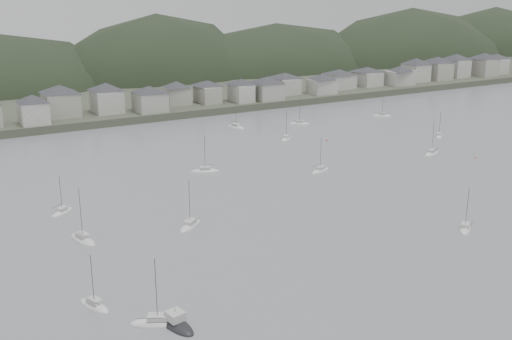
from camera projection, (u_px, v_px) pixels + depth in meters
ground at (492, 322)px, 97.86m from camera, size 900.00×900.00×0.00m
far_shore_land at (58, 81)px, 342.16m from camera, size 900.00×250.00×3.00m
forested_ridge at (81, 110)px, 326.88m from camera, size 851.55×103.94×102.57m
waterfront_town at (232, 88)px, 271.78m from camera, size 451.48×28.46×12.92m
moored_fleet at (185, 201)px, 152.58m from camera, size 233.68×176.78×13.25m
motor_launch_far at (176, 324)px, 96.81m from camera, size 4.82×9.38×4.12m
mooring_buoys at (243, 208)px, 147.72m from camera, size 150.60×125.59×0.70m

